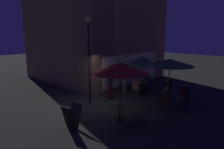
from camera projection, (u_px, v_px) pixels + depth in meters
name	position (u px, v px, depth m)	size (l,w,h in m)	color
ground_plane	(98.00, 106.00, 10.78)	(60.00, 60.00, 0.00)	#262724
cafe_building	(94.00, 22.00, 14.92)	(8.40, 8.62, 9.09)	#A47150
street_lamp_near_corner	(89.00, 43.00, 10.54)	(0.34, 0.34, 4.59)	black
menu_sandwich_board	(72.00, 116.00, 8.15)	(0.73, 0.63, 0.96)	black
cafe_table_0	(142.00, 85.00, 12.80)	(0.78, 0.78, 0.76)	black
cafe_table_1	(120.00, 108.00, 8.94)	(0.77, 0.77, 0.71)	black
cafe_table_2	(168.00, 95.00, 10.74)	(0.75, 0.75, 0.77)	black
patio_umbrella_0	(142.00, 61.00, 12.50)	(2.06, 2.06, 2.35)	black
patio_umbrella_1	(120.00, 68.00, 8.59)	(2.33, 2.33, 2.54)	black
patio_umbrella_2	(170.00, 62.00, 10.40)	(2.40, 2.40, 2.46)	black
cafe_chair_0	(147.00, 83.00, 13.45)	(0.45, 0.45, 0.91)	#4F4023
cafe_chair_1	(136.00, 88.00, 12.11)	(0.48, 0.48, 0.97)	brown
cafe_chair_2	(140.00, 109.00, 8.85)	(0.55, 0.55, 0.90)	brown
cafe_chair_3	(166.00, 99.00, 9.99)	(0.53, 0.53, 0.94)	#53351A
cafe_chair_4	(186.00, 97.00, 10.52)	(0.55, 0.55, 0.86)	black
cafe_chair_5	(168.00, 91.00, 11.49)	(0.56, 0.56, 0.88)	brown
patron_seated_0	(146.00, 81.00, 13.30)	(0.53, 0.39, 1.18)	black
patron_seated_1	(167.00, 96.00, 10.10)	(0.53, 0.45, 1.20)	slate
patron_seated_2	(183.00, 94.00, 10.52)	(0.47, 0.53, 1.21)	gray
patron_seated_3	(168.00, 89.00, 11.33)	(0.56, 0.51, 1.25)	#603E6F
patron_standing_4	(110.00, 83.00, 11.76)	(0.35, 0.35, 1.81)	#451422
patron_standing_5	(125.00, 78.00, 13.10)	(0.33, 0.33, 1.79)	#776756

